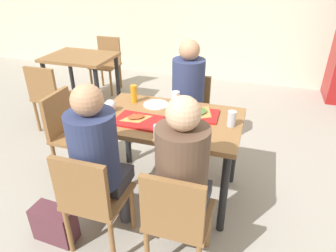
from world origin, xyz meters
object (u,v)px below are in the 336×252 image
Objects in this scene: pizza_slice_a at (136,117)px; soda_can at (232,119)px; tray_red_near at (138,121)px; plastic_cup_a at (176,97)px; person_in_red at (98,155)px; background_chair_near at (49,94)px; chair_near_right at (176,217)px; condiment_bottle at (134,94)px; main_table at (168,129)px; chair_far_side at (190,109)px; plastic_cup_b at (158,132)px; chair_near_left at (91,197)px; person_in_brown_jacket at (183,171)px; pizza_slice_b at (198,112)px; background_table at (81,65)px; foil_bundle at (110,105)px; paper_plate_center at (156,105)px; person_far_side at (187,93)px; tray_red_far at (196,114)px; background_chair_far at (107,60)px; paper_plate_near_edge at (182,133)px; chair_left_end at (69,129)px; handbag at (55,224)px.

pizza_slice_a is 0.75m from soda_can.
plastic_cup_a reaches higher than tray_red_near.
person_in_red is at bearing -100.29° from tray_red_near.
pizza_slice_a is 1.69m from background_chair_near.
chair_near_right is 1.23m from condiment_bottle.
soda_can is (0.50, 0.02, 0.17)m from main_table.
plastic_cup_b is (0.03, -1.08, 0.32)m from chair_far_side.
person_in_brown_jacket is (0.59, 0.14, 0.25)m from chair_near_left.
pizza_slice_b is 2.31m from background_table.
background_table is (-2.00, 2.17, 0.14)m from chair_near_right.
foil_bundle is 1.42m from background_chair_near.
background_chair_near reaches higher than background_table.
condiment_bottle is (-0.41, 0.53, 0.03)m from plastic_cup_b.
paper_plate_center is 0.24× the size of background_table.
plastic_cup_a is at bearing 65.24° from pizza_slice_a.
paper_plate_center is (-0.47, 0.97, 0.27)m from chair_near_right.
background_chair_near reaches higher than paper_plate_center.
foil_bundle is at bearing 137.13° from chair_near_right.
foil_bundle is at bearing -128.19° from person_far_side.
plastic_cup_a reaches higher than tray_red_far.
plastic_cup_b is at bearing 53.53° from chair_near_left.
foil_bundle reaches higher than main_table.
background_table is at bearing -90.00° from background_chair_far.
paper_plate_near_edge is 1.38× the size of condiment_bottle.
background_chair_far is at bearing 123.34° from tray_red_near.
foil_bundle is (0.47, -0.02, 0.32)m from chair_left_end.
chair_near_right is 0.66m from person_in_red.
person_in_brown_jacket reaches higher than background_chair_near.
pizza_slice_a is (-0.41, 0.09, 0.02)m from paper_plate_near_edge.
chair_near_right is 0.87m from soda_can.
condiment_bottle is at bearing -55.73° from background_chair_far.
handbag is (-0.14, -0.76, -0.66)m from foil_bundle.
chair_near_left is 0.67× the size of person_in_brown_jacket.
plastic_cup_a is 0.12× the size of background_chair_near.
chair_left_end is at bearing -161.30° from plastic_cup_a.
chair_near_left is 1.00× the size of background_chair_far.
tray_red_near is (0.77, -0.13, 0.28)m from chair_left_end.
background_chair_far is (-1.88, 2.35, -0.27)m from paper_plate_near_edge.
tray_red_far is 0.32m from paper_plate_near_edge.
tray_red_far is 1.28× the size of pizza_slice_b.
pizza_slice_b reaches higher than background_table.
chair_far_side is 2.32× the size of tray_red_near.
tray_red_near is at bearing -20.90° from foil_bundle.
background_table is at bearing 135.10° from plastic_cup_b.
chair_left_end is 5.23× the size of condiment_bottle.
paper_plate_near_edge is 2.20× the size of plastic_cup_a.
person_in_red is (0.00, 0.14, 0.25)m from chair_near_left.
chair_far_side is 0.96m from soda_can.
plastic_cup_a is at bearing 150.50° from soda_can.
person_far_side is (-0.00, -0.14, 0.25)m from chair_far_side.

